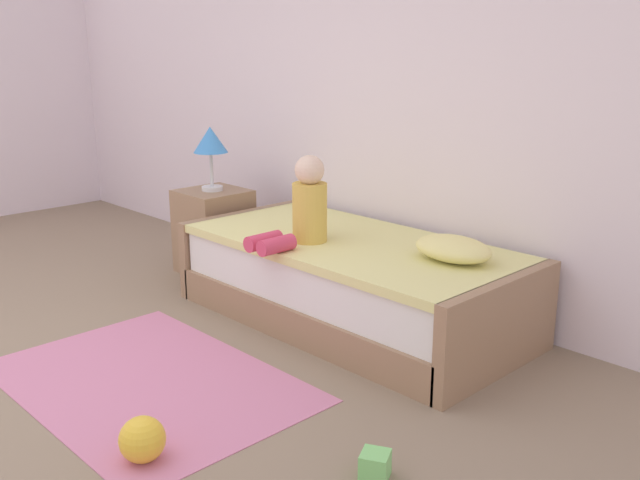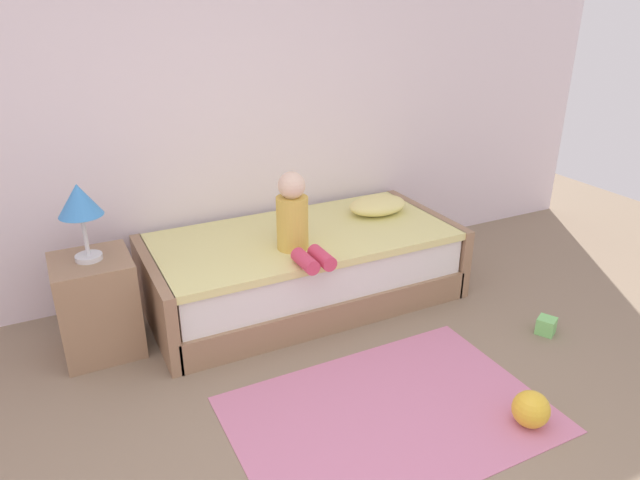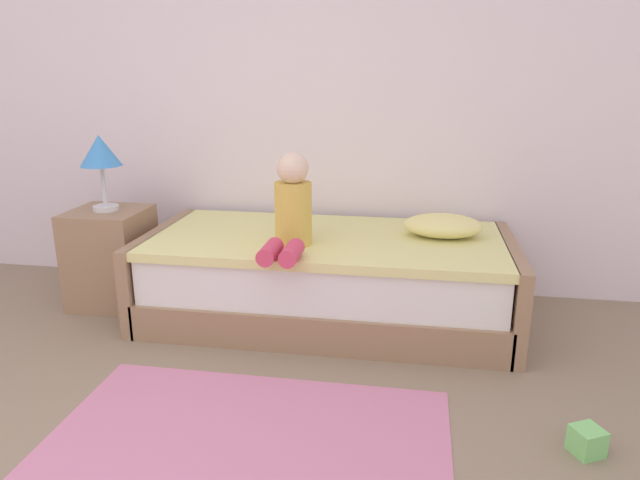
# 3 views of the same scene
# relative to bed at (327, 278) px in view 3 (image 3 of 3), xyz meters

# --- Properties ---
(wall_rear) EXTENTS (7.20, 0.10, 2.90)m
(wall_rear) POSITION_rel_bed_xyz_m (-0.63, 0.60, 1.20)
(wall_rear) COLOR white
(wall_rear) RESTS_ON ground
(bed) EXTENTS (2.11, 1.00, 0.50)m
(bed) POSITION_rel_bed_xyz_m (0.00, 0.00, 0.00)
(bed) COLOR #997556
(bed) RESTS_ON ground
(nightstand) EXTENTS (0.44, 0.44, 0.60)m
(nightstand) POSITION_rel_bed_xyz_m (-1.35, -0.01, 0.05)
(nightstand) COLOR #997556
(nightstand) RESTS_ON ground
(table_lamp) EXTENTS (0.24, 0.24, 0.45)m
(table_lamp) POSITION_rel_bed_xyz_m (-1.35, -0.01, 0.69)
(table_lamp) COLOR silver
(table_lamp) RESTS_ON nightstand
(child_figure) EXTENTS (0.20, 0.51, 0.50)m
(child_figure) POSITION_rel_bed_xyz_m (-0.16, -0.23, 0.46)
(child_figure) COLOR gold
(child_figure) RESTS_ON bed
(pillow) EXTENTS (0.44, 0.30, 0.13)m
(pillow) POSITION_rel_bed_xyz_m (0.65, 0.10, 0.32)
(pillow) COLOR #F2E58C
(pillow) RESTS_ON bed
(area_rug) EXTENTS (1.60, 1.10, 0.01)m
(area_rug) POSITION_rel_bed_xyz_m (-0.13, -1.30, -0.24)
(area_rug) COLOR pink
(area_rug) RESTS_ON ground
(toy_block) EXTENTS (0.15, 0.15, 0.11)m
(toy_block) POSITION_rel_bed_xyz_m (1.18, -1.10, -0.19)
(toy_block) COLOR #7FD872
(toy_block) RESTS_ON ground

